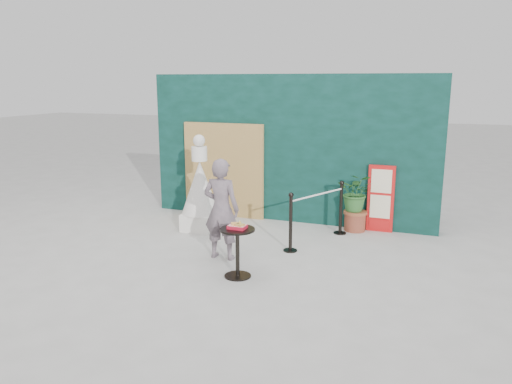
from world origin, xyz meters
The scene contains 10 objects.
ground centered at (0.00, 0.00, 0.00)m, with size 60.00×60.00×0.00m, color #ADAAA5.
back_wall centered at (0.00, 3.15, 1.50)m, with size 6.00×0.30×3.00m, color black.
bamboo_fence centered at (-1.40, 2.94, 1.00)m, with size 1.80×0.08×2.00m, color tan.
woman centered at (-0.34, 0.51, 0.83)m, with size 0.61×0.40×1.67m, color slate.
menu_board centered at (1.90, 2.95, 0.65)m, with size 0.50×0.07×1.30m.
statue centered at (-1.39, 1.82, 0.76)m, with size 0.73×0.73×1.87m.
cafe_table centered at (0.22, -0.14, 0.50)m, with size 0.52×0.52×0.75m.
food_basket centered at (0.22, -0.14, 0.79)m, with size 0.26×0.19×0.11m.
planter centered at (1.45, 2.83, 0.66)m, with size 0.67×0.58×1.14m.
stanchion_barrier centered at (0.92, 1.88, 0.49)m, with size 0.84×1.54×1.03m.
Camera 1 is at (2.96, -6.61, 2.88)m, focal length 35.00 mm.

